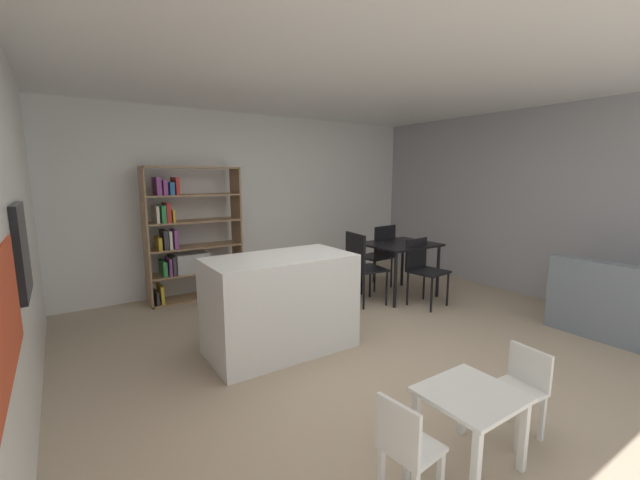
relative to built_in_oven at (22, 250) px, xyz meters
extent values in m
plane|color=tan|center=(2.51, -0.37, -1.23)|extent=(8.87, 8.87, 0.00)
cube|color=white|center=(2.51, -0.37, 1.41)|extent=(6.45, 5.94, 0.06)
cube|color=white|center=(2.51, 2.57, 0.08)|extent=(6.45, 0.06, 2.61)
cube|color=#9E9EA3|center=(5.71, -0.37, 0.08)|extent=(0.06, 5.94, 2.61)
cube|color=#CC4223|center=(-0.02, -1.01, -0.14)|extent=(0.01, 1.26, 0.58)
cube|color=black|center=(0.00, 0.00, 0.00)|extent=(0.04, 0.57, 0.59)
cylinder|color=#B7BABC|center=(-0.03, 0.00, 0.24)|extent=(0.02, 0.46, 0.02)
cube|color=white|center=(1.92, 0.15, -0.76)|extent=(1.39, 0.74, 0.93)
cube|color=#997551|center=(1.11, 2.26, -0.32)|extent=(0.02, 0.37, 1.81)
cube|color=#997551|center=(2.34, 2.26, -0.32)|extent=(0.02, 0.37, 1.81)
cube|color=#997551|center=(1.72, 2.26, 0.57)|extent=(1.25, 0.37, 0.02)
cube|color=#997551|center=(1.72, 2.26, -1.22)|extent=(1.25, 0.37, 0.02)
cube|color=#997551|center=(1.72, 2.26, -0.85)|extent=(1.21, 0.37, 0.02)
cube|color=#997551|center=(1.72, 2.26, -0.50)|extent=(1.21, 0.37, 0.02)
cube|color=#997551|center=(1.72, 2.26, -0.15)|extent=(1.21, 0.37, 0.02)
cube|color=#997551|center=(1.72, 2.26, 0.20)|extent=(1.21, 0.37, 0.02)
cube|color=#38383D|center=(1.18, 2.26, -1.12)|extent=(0.03, 0.31, 0.17)
cube|color=gold|center=(1.24, 2.26, -1.09)|extent=(0.04, 0.31, 0.24)
cube|color=#338E4C|center=(1.29, 2.26, -0.74)|extent=(0.05, 0.31, 0.19)
cube|color=#8E4793|center=(1.36, 2.26, -0.73)|extent=(0.03, 0.31, 0.23)
cube|color=#38383D|center=(1.41, 2.26, -0.72)|extent=(0.05, 0.31, 0.25)
cube|color=gold|center=(1.25, 2.26, -0.41)|extent=(0.04, 0.31, 0.16)
cube|color=#38383D|center=(1.33, 2.26, -0.36)|extent=(0.05, 0.31, 0.25)
cube|color=silver|center=(1.38, 2.26, -0.37)|extent=(0.04, 0.31, 0.24)
cube|color=#8E4793|center=(1.45, 2.26, -0.37)|extent=(0.05, 0.31, 0.25)
cube|color=silver|center=(1.25, 2.26, -0.03)|extent=(0.03, 0.31, 0.22)
cube|color=#338E4C|center=(1.32, 2.26, -0.02)|extent=(0.05, 0.31, 0.23)
cube|color=red|center=(1.38, 2.26, -0.01)|extent=(0.05, 0.31, 0.25)
cube|color=gold|center=(1.44, 2.26, -0.05)|extent=(0.03, 0.31, 0.16)
cube|color=#8E4793|center=(1.28, 2.26, 0.33)|extent=(0.06, 0.31, 0.23)
cube|color=#8E4793|center=(1.36, 2.26, 0.31)|extent=(0.05, 0.31, 0.19)
cube|color=#2D6BAD|center=(1.44, 2.26, 0.30)|extent=(0.06, 0.31, 0.16)
cube|color=red|center=(1.51, 2.26, 0.33)|extent=(0.04, 0.31, 0.23)
cube|color=#B7BABC|center=(1.66, 2.26, -0.71)|extent=(0.44, 0.32, 0.26)
cube|color=white|center=(2.10, -1.85, -0.77)|extent=(0.53, 0.49, 0.03)
cube|color=white|center=(1.87, -2.05, -1.01)|extent=(0.04, 0.04, 0.44)
cube|color=white|center=(2.32, -2.05, -1.01)|extent=(0.04, 0.04, 0.44)
cube|color=white|center=(1.87, -1.64, -1.01)|extent=(0.04, 0.04, 0.44)
cube|color=white|center=(2.32, -1.64, -1.01)|extent=(0.04, 0.04, 0.44)
cube|color=silver|center=(1.62, -1.85, -0.91)|extent=(0.29, 0.29, 0.02)
cube|color=silver|center=(1.50, -1.86, -0.76)|extent=(0.05, 0.27, 0.28)
cube|color=silver|center=(1.74, -1.94, -1.07)|extent=(0.03, 0.03, 0.31)
cube|color=silver|center=(1.71, -1.73, -1.07)|extent=(0.03, 0.03, 0.31)
cube|color=silver|center=(1.50, -1.75, -1.07)|extent=(0.03, 0.03, 0.31)
cube|color=silver|center=(2.58, -1.85, -0.91)|extent=(0.31, 0.31, 0.02)
cube|color=silver|center=(2.71, -1.86, -0.77)|extent=(0.05, 0.29, 0.25)
cube|color=silver|center=(2.47, -1.72, -1.07)|extent=(0.03, 0.03, 0.31)
cube|color=silver|center=(2.45, -1.96, -1.07)|extent=(0.03, 0.03, 0.31)
cube|color=silver|center=(2.70, -1.74, -1.07)|extent=(0.03, 0.03, 0.31)
cube|color=silver|center=(2.68, -1.98, -1.07)|extent=(0.03, 0.03, 0.31)
cube|color=black|center=(4.14, 0.76, -0.48)|extent=(0.94, 0.80, 0.03)
cylinder|color=black|center=(3.73, 0.42, -0.86)|extent=(0.04, 0.04, 0.73)
cylinder|color=black|center=(4.55, 0.42, -0.86)|extent=(0.04, 0.04, 0.73)
cylinder|color=black|center=(3.73, 1.10, -0.86)|extent=(0.04, 0.04, 0.73)
cylinder|color=black|center=(4.55, 1.10, -0.86)|extent=(0.04, 0.04, 0.73)
cube|color=black|center=(3.55, 0.76, -0.76)|extent=(0.47, 0.51, 0.03)
cube|color=black|center=(3.36, 0.78, -0.51)|extent=(0.09, 0.46, 0.47)
cylinder|color=black|center=(3.69, 0.54, -1.00)|extent=(0.03, 0.03, 0.46)
cylinder|color=black|center=(3.75, 0.93, -1.00)|extent=(0.03, 0.03, 0.46)
cylinder|color=black|center=(3.34, 0.59, -1.00)|extent=(0.03, 0.03, 0.46)
cylinder|color=black|center=(3.40, 0.98, -1.00)|extent=(0.03, 0.03, 0.46)
cube|color=black|center=(4.14, 0.24, -0.77)|extent=(0.48, 0.47, 0.03)
cube|color=black|center=(4.11, 0.43, -0.56)|extent=(0.43, 0.09, 0.40)
cylinder|color=black|center=(3.98, 0.03, -1.00)|extent=(0.03, 0.03, 0.45)
cylinder|color=black|center=(4.34, 0.08, -1.00)|extent=(0.03, 0.03, 0.45)
cylinder|color=black|center=(3.93, 0.39, -1.00)|extent=(0.03, 0.03, 0.45)
cylinder|color=black|center=(4.30, 0.44, -1.00)|extent=(0.03, 0.03, 0.45)
cube|color=black|center=(4.14, 1.28, -0.76)|extent=(0.48, 0.46, 0.03)
cube|color=black|center=(4.16, 1.08, -0.50)|extent=(0.43, 0.08, 0.48)
cylinder|color=black|center=(4.30, 1.48, -1.00)|extent=(0.03, 0.03, 0.46)
cylinder|color=black|center=(3.93, 1.44, -1.00)|extent=(0.03, 0.03, 0.46)
cylinder|color=black|center=(4.34, 1.12, -1.00)|extent=(0.03, 0.03, 0.46)
cylinder|color=black|center=(3.97, 1.08, -1.00)|extent=(0.03, 0.03, 0.46)
cube|color=slate|center=(5.19, -1.04, -0.73)|extent=(0.66, 0.14, 0.20)
camera|label=1|loc=(0.23, -3.08, 0.47)|focal=21.90mm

